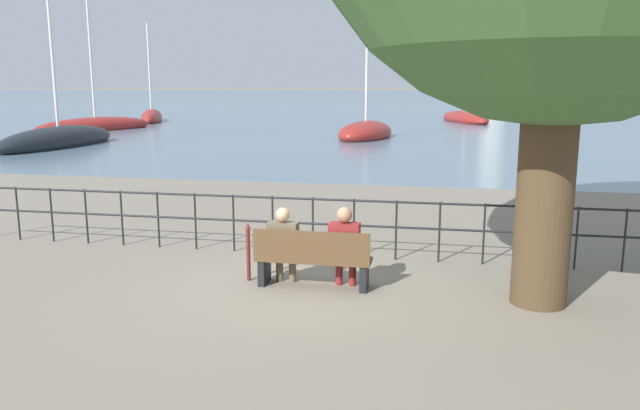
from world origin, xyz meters
name	(u,v)px	position (x,y,z in m)	size (l,w,h in m)	color
ground_plane	(314,286)	(0.00, 0.00, 0.00)	(1000.00, 1000.00, 0.00)	gray
harbor_water	(437,96)	(0.00, 159.72, 0.00)	(600.00, 300.00, 0.01)	slate
park_bench	(313,260)	(0.00, -0.06, 0.43)	(1.74, 0.45, 0.90)	brown
seated_person_left	(283,242)	(-0.47, 0.01, 0.66)	(0.46, 0.35, 1.20)	brown
seated_person_right	(345,243)	(0.47, 0.01, 0.69)	(0.46, 0.35, 1.24)	maroon
promenade_railing	(333,218)	(0.00, 1.70, 0.70)	(14.01, 0.04, 1.05)	black
closed_umbrella	(248,248)	(-1.05, 0.08, 0.52)	(0.09, 0.09, 0.93)	maroon
sailboat_0	(95,126)	(-20.64, 28.73, 0.30)	(5.10, 8.95, 10.63)	maroon
sailboat_1	(366,133)	(-2.45, 26.23, 0.32)	(3.58, 6.38, 9.68)	maroon
sailboat_2	(152,118)	(-21.62, 38.88, 0.31)	(4.46, 7.78, 8.20)	maroon
sailboat_3	(465,119)	(3.51, 42.95, 0.28)	(4.79, 8.49, 8.01)	maroon
sailboat_4	(59,140)	(-16.63, 18.65, 0.34)	(2.43, 8.54, 12.57)	black
harbor_lighthouse	(500,9)	(9.41, 89.60, 13.82)	(4.16, 4.16, 29.72)	beige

